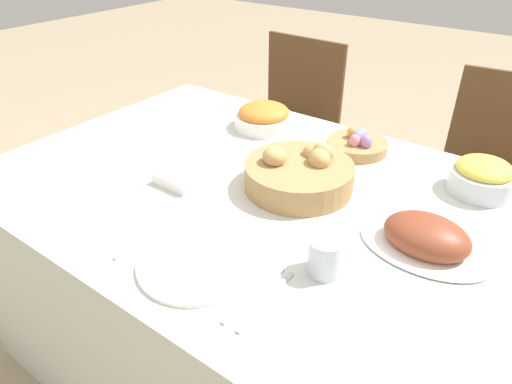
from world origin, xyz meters
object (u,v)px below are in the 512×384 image
Objects in this scene: chair_far_left at (288,129)px; bread_basket at (300,174)px; knife at (254,294)px; ham_platter at (426,238)px; chair_far_right at (490,187)px; spoon at (267,301)px; fork at (148,238)px; pineapple_bowl at (482,177)px; drinking_cup at (326,256)px; butter_dish at (177,180)px; egg_basket at (357,144)px; carrot_bowl at (264,117)px; dinner_plate at (197,263)px.

bread_basket is (0.54, -0.79, 0.29)m from chair_far_left.
chair_far_left reaches higher than knife.
chair_far_left is 3.00× the size of ham_platter.
knife is at bearing -105.32° from chair_far_right.
knife is at bearing 178.14° from spoon.
bread_basket is at bearing 111.81° from spoon.
bread_basket is at bearing 111.94° from knife.
chair_far_right is at bearing 67.36° from fork.
drinking_cup is (-0.18, -0.54, -0.00)m from pineapple_bowl.
egg_basket is at bearing 57.54° from butter_dish.
spoon is at bearing 1.86° from knife.
drinking_cup is at bearing 70.05° from spoon.
egg_basket is (-0.36, -0.49, 0.27)m from chair_far_right.
ham_platter is (0.34, -0.36, 0.00)m from egg_basket.
ham_platter is at bearing -95.15° from chair_far_right.
pineapple_bowl reaches higher than spoon.
butter_dish is at bearing 120.93° from fork.
butter_dish is at bearing -146.05° from pineapple_bowl.
bread_basket is 1.54× the size of spoon.
bread_basket is at bearing 70.59° from fork.
butter_dish is at bearing -168.52° from ham_platter.
chair_far_left is 4.62× the size of spoon.
drinking_cup is at bearing -44.73° from carrot_bowl.
pineapple_bowl is at bearing 33.64° from bread_basket.
chair_far_right reaches higher than dinner_plate.
carrot_bowl is 0.71m from fork.
bread_basket is at bearing 130.66° from drinking_cup.
chair_far_right reaches higher than egg_basket.
ham_platter is 1.44× the size of carrot_bowl.
chair_far_left is at bearing 175.81° from chair_far_right.
drinking_cup is (-0.16, -1.06, 0.29)m from chair_far_right.
chair_far_left is 1.12m from pineapple_bowl.
ham_platter is at bearing -25.88° from carrot_bowl.
drinking_cup is (0.05, 0.15, 0.04)m from spoon.
dinner_plate is at bearing -112.25° from chair_far_right.
drinking_cup is at bearing -8.12° from butter_dish.
drinking_cup reaches higher than dinner_plate.
bread_basket is at bearing -40.88° from carrot_bowl.
dinner_plate reaches higher than spoon.
carrot_bowl reaches higher than dinner_plate.
knife is (0.31, 0.00, 0.00)m from fork.
egg_basket is at bearing 109.25° from drinking_cup.
chair_far_left reaches higher than egg_basket.
knife is 2.29× the size of drinking_cup.
chair_far_left is 5.24× the size of pineapple_bowl.
bread_basket reaches higher than egg_basket.
spoon is at bearing -78.12° from egg_basket.
butter_dish is (-0.69, -0.47, -0.03)m from pineapple_bowl.
dinner_plate is (-0.04, -0.71, -0.02)m from egg_basket.
egg_basket is 0.73× the size of dinner_plate.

